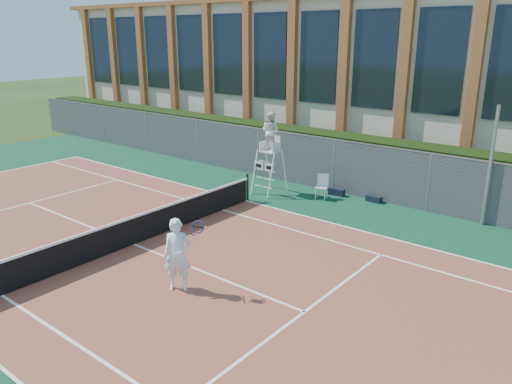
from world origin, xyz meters
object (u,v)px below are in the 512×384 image
Objects in this scene: tennis_player at (178,255)px; plastic_chair at (322,184)px; steel_pole at (490,167)px; umpire_chair at (271,134)px.

plastic_chair is at bearing 97.10° from tennis_player.
tennis_player reaches higher than plastic_chair.
tennis_player is at bearing -116.05° from steel_pole.
umpire_chair is (-7.99, -1.65, 0.42)m from steel_pole.
umpire_chair is 2.91m from plastic_chair.
umpire_chair is 3.44× the size of plastic_chair.
steel_pole is 6.14m from plastic_chair.
umpire_chair is 8.86m from tennis_player.
steel_pole is 4.18× the size of plastic_chair.
tennis_player is (3.21, -8.12, -1.50)m from umpire_chair.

